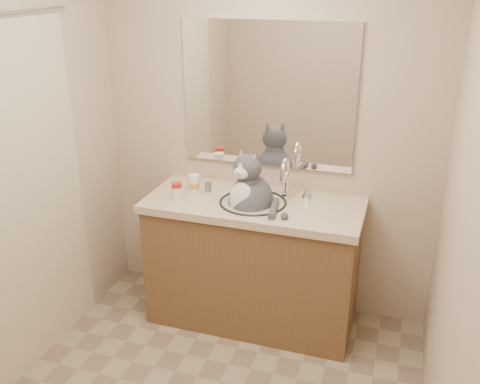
# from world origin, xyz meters

# --- Properties ---
(room) EXTENTS (2.22, 2.52, 2.42)m
(room) POSITION_xyz_m (0.00, 0.00, 1.20)
(room) COLOR gray
(room) RESTS_ON ground
(vanity) EXTENTS (1.34, 0.59, 1.12)m
(vanity) POSITION_xyz_m (0.00, 0.96, 0.44)
(vanity) COLOR brown
(vanity) RESTS_ON ground
(mirror) EXTENTS (1.10, 0.02, 0.90)m
(mirror) POSITION_xyz_m (0.00, 1.24, 1.45)
(mirror) COLOR white
(mirror) RESTS_ON room
(shower_curtain) EXTENTS (0.02, 1.30, 1.93)m
(shower_curtain) POSITION_xyz_m (-1.05, 0.10, 1.03)
(shower_curtain) COLOR beige
(shower_curtain) RESTS_ON ground
(cat) EXTENTS (0.38, 0.41, 0.56)m
(cat) POSITION_xyz_m (-0.01, 0.93, 0.87)
(cat) COLOR #4A4A4F
(cat) RESTS_ON vanity
(pill_bottle_redcap) EXTENTS (0.07, 0.07, 0.11)m
(pill_bottle_redcap) POSITION_xyz_m (-0.46, 0.84, 0.91)
(pill_bottle_redcap) COLOR white
(pill_bottle_redcap) RESTS_ON vanity
(pill_bottle_orange) EXTENTS (0.07, 0.07, 0.12)m
(pill_bottle_orange) POSITION_xyz_m (-0.41, 0.99, 0.91)
(pill_bottle_orange) COLOR white
(pill_bottle_orange) RESTS_ON vanity
(grey_canister) EXTENTS (0.04, 0.04, 0.07)m
(grey_canister) POSITION_xyz_m (-0.32, 1.03, 0.88)
(grey_canister) COLOR gray
(grey_canister) RESTS_ON vanity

